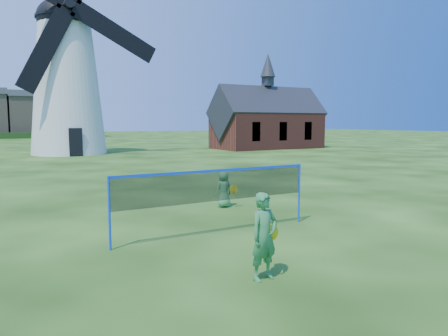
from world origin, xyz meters
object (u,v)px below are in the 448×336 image
chapel (267,122)px  player_girl (264,236)px  player_boy (224,189)px  windmill (67,77)px  badminton_net (216,187)px

chapel → player_girl: 35.81m
chapel → player_boy: size_ratio=9.84×
windmill → player_boy: 26.05m
chapel → player_boy: (-18.32, -23.58, -2.09)m
chapel → player_girl: chapel is taller
windmill → player_girl: size_ratio=12.41×
chapel → player_girl: bearing=-125.4°
player_girl → player_boy: size_ratio=1.31×
badminton_net → player_girl: size_ratio=3.40×
player_girl → player_boy: player_girl is taller
badminton_net → player_boy: (1.73, 2.68, -0.57)m
windmill → player_girl: 31.55m
windmill → badminton_net: size_ratio=3.65×
chapel → badminton_net: bearing=-127.4°
badminton_net → player_boy: badminton_net is taller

